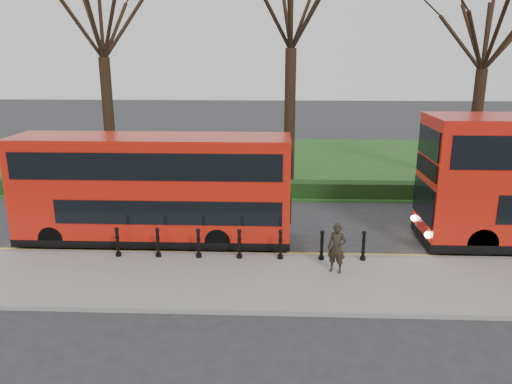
{
  "coord_description": "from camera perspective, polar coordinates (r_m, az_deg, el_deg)",
  "views": [
    {
      "loc": [
        1.27,
        -17.27,
        6.96
      ],
      "look_at": [
        0.55,
        0.5,
        2.0
      ],
      "focal_mm": 35.0,
      "sensor_mm": 36.0,
      "label": 1
    }
  ],
  "objects": [
    {
      "name": "yellow_line_inner",
      "position": [
        18.2,
        -1.87,
        -6.89
      ],
      "size": [
        60.0,
        0.1,
        0.01
      ],
      "primitive_type": "cube",
      "color": "yellow",
      "rests_on": "ground"
    },
    {
      "name": "yellow_line_outer",
      "position": [
        18.02,
        -1.91,
        -7.13
      ],
      "size": [
        60.0,
        0.1,
        0.01
      ],
      "primitive_type": "cube",
      "color": "yellow",
      "rests_on": "ground"
    },
    {
      "name": "pedestrian",
      "position": [
        16.19,
        9.21,
        -6.34
      ],
      "size": [
        0.71,
        0.61,
        1.64
      ],
      "primitive_type": "imported",
      "rotation": [
        0.0,
        0.0,
        -0.43
      ],
      "color": "black",
      "rests_on": "pavement"
    },
    {
      "name": "kerb",
      "position": [
        17.72,
        -1.99,
        -7.3
      ],
      "size": [
        60.0,
        0.25,
        0.16
      ],
      "primitive_type": "cube",
      "color": "slate",
      "rests_on": "ground"
    },
    {
      "name": "tree_left",
      "position": [
        28.87,
        -17.36,
        18.88
      ],
      "size": [
        7.88,
        7.88,
        12.31
      ],
      "color": "black",
      "rests_on": "ground"
    },
    {
      "name": "grass_verge",
      "position": [
        33.03,
        0.08,
        3.47
      ],
      "size": [
        60.0,
        18.0,
        0.06
      ],
      "primitive_type": "cube",
      "color": "#1A4918",
      "rests_on": "ground"
    },
    {
      "name": "bus_lead",
      "position": [
        18.98,
        -11.65,
        0.24
      ],
      "size": [
        10.2,
        2.34,
        4.06
      ],
      "color": "red",
      "rests_on": "ground"
    },
    {
      "name": "ground",
      "position": [
        18.67,
        -1.75,
        -6.32
      ],
      "size": [
        120.0,
        120.0,
        0.0
      ],
      "primitive_type": "plane",
      "color": "#28282B",
      "rests_on": "ground"
    },
    {
      "name": "bollard_row",
      "position": [
        17.17,
        -1.92,
        -5.99
      ],
      "size": [
        8.6,
        0.15,
        1.0
      ],
      "color": "black",
      "rests_on": "pavement"
    },
    {
      "name": "pavement",
      "position": [
        15.9,
        -2.53,
        -10.1
      ],
      "size": [
        60.0,
        4.0,
        0.15
      ],
      "primitive_type": "cube",
      "color": "gray",
      "rests_on": "ground"
    },
    {
      "name": "hedge",
      "position": [
        24.98,
        -0.67,
        0.36
      ],
      "size": [
        60.0,
        0.9,
        0.8
      ],
      "primitive_type": "cube",
      "color": "black",
      "rests_on": "ground"
    },
    {
      "name": "tree_right",
      "position": [
        29.33,
        24.88,
        16.55
      ],
      "size": [
        7.18,
        7.18,
        11.22
      ],
      "color": "black",
      "rests_on": "ground"
    },
    {
      "name": "tree_mid",
      "position": [
        27.41,
        4.12,
        21.01
      ],
      "size": [
        8.41,
        8.41,
        13.15
      ],
      "color": "black",
      "rests_on": "ground"
    }
  ]
}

